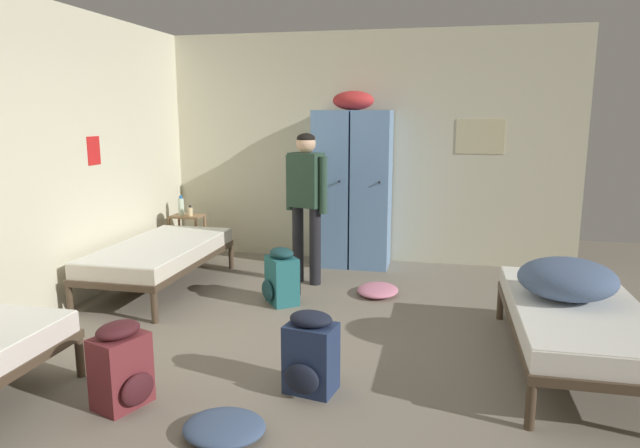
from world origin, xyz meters
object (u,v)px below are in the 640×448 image
(water_bottle, at_px, (181,206))
(clothes_pile_denim, at_px, (224,427))
(locker_bank, at_px, (352,186))
(backpack_teal, at_px, (281,277))
(bedding_heap, at_px, (567,279))
(lotion_bottle, at_px, (190,211))
(shelf_unit, at_px, (188,233))
(backpack_navy, at_px, (310,354))
(clothes_pile_pink, at_px, (378,290))
(person_traveler, at_px, (306,194))
(backpack_maroon, at_px, (122,367))
(bed_left_rear, at_px, (160,254))
(bed_right, at_px, (576,318))

(water_bottle, bearing_deg, clothes_pile_denim, -61.11)
(locker_bank, distance_m, backpack_teal, 1.78)
(bedding_heap, xyz_separation_m, lotion_bottle, (-3.93, 2.13, -0.01))
(shelf_unit, relative_size, water_bottle, 2.35)
(backpack_navy, relative_size, clothes_pile_pink, 1.09)
(backpack_navy, bearing_deg, water_bottle, 128.08)
(shelf_unit, relative_size, backpack_teal, 1.04)
(backpack_navy, bearing_deg, person_traveler, 104.29)
(bedding_heap, bearing_deg, shelf_unit, 151.55)
(backpack_navy, bearing_deg, backpack_maroon, -158.66)
(lotion_bottle, distance_m, backpack_teal, 2.05)
(bed_left_rear, xyz_separation_m, water_bottle, (-0.33, 1.19, 0.30))
(clothes_pile_denim, distance_m, clothes_pile_pink, 2.80)
(person_traveler, xyz_separation_m, backpack_maroon, (-0.50, -2.81, -0.71))
(water_bottle, bearing_deg, bed_left_rear, -74.53)
(shelf_unit, xyz_separation_m, water_bottle, (-0.08, 0.02, 0.33))
(backpack_teal, xyz_separation_m, clothes_pile_denim, (0.33, -2.28, -0.21))
(bed_right, xyz_separation_m, backpack_maroon, (-2.88, -1.18, -0.12))
(locker_bank, xyz_separation_m, clothes_pile_denim, (-0.11, -3.85, -0.92))
(clothes_pile_denim, bearing_deg, bed_left_rear, 124.43)
(shelf_unit, xyz_separation_m, clothes_pile_pink, (2.49, -0.88, -0.30))
(bed_left_rear, height_order, bed_right, same)
(clothes_pile_denim, bearing_deg, backpack_maroon, 165.73)
(bed_right, distance_m, backpack_maroon, 3.11)
(locker_bank, bearing_deg, bed_left_rear, -142.15)
(backpack_navy, height_order, clothes_pile_denim, backpack_navy)
(locker_bank, bearing_deg, clothes_pile_pink, -67.84)
(bed_left_rear, xyz_separation_m, backpack_maroon, (0.94, -2.26, -0.12))
(shelf_unit, xyz_separation_m, clothes_pile_denim, (1.93, -3.63, -0.29))
(bed_right, distance_m, person_traveler, 2.94)
(backpack_teal, relative_size, backpack_maroon, 1.00)
(clothes_pile_denim, bearing_deg, backpack_teal, 98.14)
(backpack_maroon, bearing_deg, person_traveler, 79.93)
(water_bottle, bearing_deg, bedding_heap, -28.20)
(bed_right, distance_m, clothes_pile_denim, 2.55)
(shelf_unit, height_order, bed_left_rear, shelf_unit)
(locker_bank, height_order, water_bottle, locker_bank)
(backpack_teal, xyz_separation_m, backpack_maroon, (-0.42, -2.09, 0.00))
(bed_right, bearing_deg, person_traveler, 145.56)
(bed_right, relative_size, water_bottle, 7.83)
(lotion_bottle, relative_size, backpack_teal, 0.25)
(shelf_unit, distance_m, bed_right, 4.65)
(backpack_maroon, bearing_deg, backpack_navy, 21.34)
(water_bottle, relative_size, lotion_bottle, 1.79)
(locker_bank, relative_size, backpack_teal, 3.76)
(bed_left_rear, height_order, clothes_pile_pink, bed_left_rear)
(locker_bank, relative_size, clothes_pile_denim, 4.33)
(bedding_heap, xyz_separation_m, clothes_pile_denim, (-2.07, -1.46, -0.58))
(locker_bank, relative_size, shelf_unit, 3.63)
(clothes_pile_pink, bearing_deg, bed_right, -41.24)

